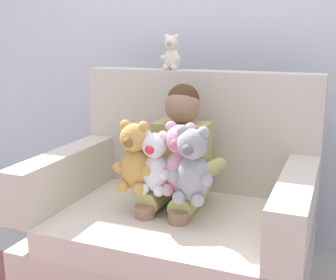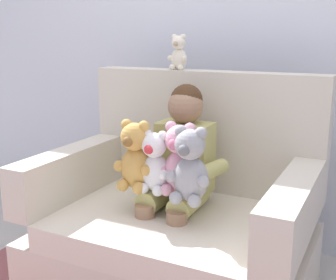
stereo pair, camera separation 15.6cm
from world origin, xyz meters
The scene contains 8 objects.
back_wall centered at (0.00, 0.75, 1.30)m, with size 6.00×0.10×2.60m, color silver.
armchair centered at (0.00, 0.05, 0.33)m, with size 1.25×0.90×1.05m.
seated_child centered at (-0.01, 0.07, 0.63)m, with size 0.45×0.39×0.82m.
plush_white centered at (-0.06, -0.08, 0.66)m, with size 0.17×0.14×0.29m.
plush_grey centered at (0.13, -0.12, 0.68)m, with size 0.20×0.16×0.33m.
plush_pink centered at (0.05, -0.05, 0.68)m, with size 0.20×0.16×0.33m.
plush_honey centered at (-0.15, -0.09, 0.68)m, with size 0.19×0.16×0.33m.
plush_cream_on_backrest centered at (-0.16, 0.37, 1.13)m, with size 0.11×0.09×0.19m.
Camera 1 is at (0.69, -1.80, 1.22)m, focal length 46.72 mm.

